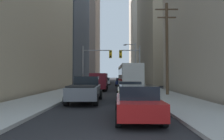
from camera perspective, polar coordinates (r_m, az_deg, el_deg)
sidewalk_left at (r=53.99m, az=-5.11°, el=-3.73°), size 3.86×160.00×0.15m
sidewalk_right at (r=53.89m, az=5.91°, el=-3.73°), size 3.86×160.00×0.15m
city_bus at (r=27.36m, az=5.03°, el=-1.78°), size 2.77×11.55×3.40m
pickup_truck_grey at (r=14.35m, az=-7.90°, el=-5.77°), size 2.20×5.47×1.90m
cargo_van_maroon at (r=25.06m, az=-3.87°, el=-3.25°), size 2.16×5.22×2.26m
sedan_red at (r=8.67m, az=7.51°, el=-9.50°), size 1.95×4.22×1.52m
sedan_beige at (r=14.76m, az=5.27°, el=-6.30°), size 1.95×4.22×1.52m
sedan_navy at (r=37.54m, az=2.48°, el=-3.54°), size 1.95×4.23×1.52m
sedan_black at (r=49.50m, az=-1.68°, el=-3.11°), size 1.95×4.21×1.52m
sedan_silver at (r=41.21m, az=-1.85°, el=-3.38°), size 1.95×4.25×1.52m
traffic_signal_near_left at (r=25.85m, az=-4.94°, el=2.94°), size 4.02×0.44×6.00m
traffic_signal_near_right at (r=25.79m, az=5.69°, el=2.82°), size 2.86×0.44×6.00m
utility_pole_right at (r=19.31m, az=16.14°, el=6.77°), size 2.20×0.28×9.03m
street_lamp_right at (r=32.51m, az=6.42°, el=2.78°), size 2.11×0.32×7.50m
building_left_mid_office at (r=54.84m, az=-20.50°, el=14.82°), size 22.26×22.48×34.96m
building_left_far_tower at (r=98.68m, az=-11.09°, el=11.54°), size 23.16×25.47×49.14m
building_right_mid_block at (r=53.74m, az=18.58°, el=11.83°), size 17.29×26.72×28.96m
building_right_far_highrise at (r=97.65m, az=10.07°, el=17.16°), size 14.68×19.88×67.11m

